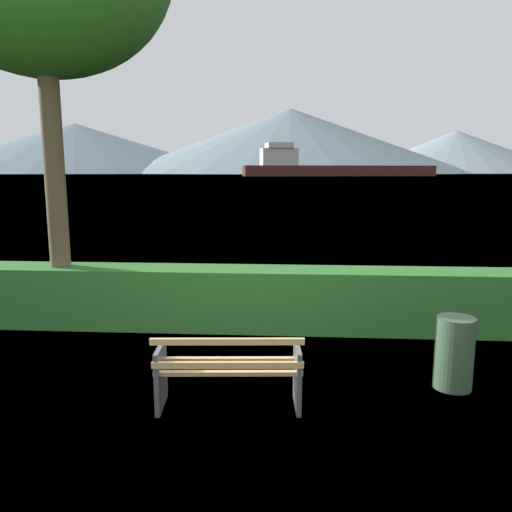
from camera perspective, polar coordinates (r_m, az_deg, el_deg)
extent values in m
plane|color=olive|center=(5.65, -3.05, -16.68)|extent=(1400.00, 1400.00, 0.00)
plane|color=slate|center=(312.62, 3.85, 9.21)|extent=(620.00, 620.00, 0.00)
cube|color=tan|center=(5.29, -3.20, -13.23)|extent=(1.54, 0.18, 0.04)
cube|color=tan|center=(5.47, -3.10, -12.45)|extent=(1.54, 0.18, 0.04)
cube|color=tan|center=(5.65, -3.00, -11.71)|extent=(1.54, 0.18, 0.04)
cube|color=tan|center=(5.18, -3.26, -12.33)|extent=(1.54, 0.16, 0.06)
cube|color=tan|center=(5.04, -3.31, -9.73)|extent=(1.54, 0.16, 0.06)
cube|color=#4C4C51|center=(5.58, -10.84, -13.41)|extent=(0.09, 0.51, 0.68)
cube|color=#4C4C51|center=(5.51, 4.74, -13.57)|extent=(0.09, 0.51, 0.68)
cube|color=#2D6B28|center=(8.04, -0.73, -4.87)|extent=(9.23, 0.77, 0.98)
cylinder|color=brown|center=(8.62, -21.92, 7.31)|extent=(0.32, 0.32, 4.51)
cylinder|color=#385138|center=(6.33, 21.69, -10.24)|extent=(0.44, 0.44, 0.85)
cube|color=#471E19|center=(254.91, 9.48, 9.58)|extent=(96.29, 32.19, 5.14)
cube|color=beige|center=(247.90, 2.61, 11.24)|extent=(19.27, 15.41, 8.22)
cube|color=beige|center=(248.11, 2.62, 12.49)|extent=(14.48, 15.73, 2.57)
cone|color=slate|center=(626.66, -19.87, 11.48)|extent=(372.88, 372.88, 56.49)
cone|color=slate|center=(577.40, 3.95, 12.96)|extent=(388.64, 388.64, 71.36)
cone|color=gray|center=(637.11, 21.81, 10.98)|extent=(244.11, 244.11, 48.76)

